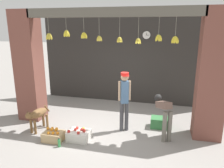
{
  "coord_description": "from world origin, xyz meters",
  "views": [
    {
      "loc": [
        1.47,
        -5.48,
        2.89
      ],
      "look_at": [
        0.0,
        0.38,
        1.27
      ],
      "focal_mm": 35.0,
      "sensor_mm": 36.0,
      "label": 1
    }
  ],
  "objects": [
    {
      "name": "fruit_crate_oranges",
      "position": [
        -1.24,
        -0.9,
        0.13
      ],
      "size": [
        0.51,
        0.39,
        0.31
      ],
      "color": "tan",
      "rests_on": "ground_plane"
    },
    {
      "name": "ground_plane",
      "position": [
        0.0,
        0.0,
        0.0
      ],
      "size": [
        60.0,
        60.0,
        0.0
      ],
      "primitive_type": "plane",
      "color": "gray"
    },
    {
      "name": "shopkeeper",
      "position": [
        0.42,
        0.11,
        1.0
      ],
      "size": [
        0.32,
        0.3,
        1.68
      ],
      "rotation": [
        0.0,
        0.0,
        3.54
      ],
      "color": "#424247",
      "rests_on": "ground_plane"
    },
    {
      "name": "wall_clock",
      "position": [
        0.73,
        2.52,
        2.56
      ],
      "size": [
        0.29,
        0.03,
        0.29
      ],
      "color": "black"
    },
    {
      "name": "worker_stooping",
      "position": [
        1.5,
        -0.03,
        0.71
      ],
      "size": [
        0.5,
        0.78,
        1.07
      ],
      "rotation": [
        0.0,
        0.0,
        0.44
      ],
      "color": "#6B665B",
      "rests_on": "ground_plane"
    },
    {
      "name": "produce_box_green",
      "position": [
        1.42,
        0.55,
        0.15
      ],
      "size": [
        0.55,
        0.38,
        0.3
      ],
      "primitive_type": "cube",
      "color": "#387A42",
      "rests_on": "ground_plane"
    },
    {
      "name": "water_bottle",
      "position": [
        -0.96,
        -1.15,
        0.11
      ],
      "size": [
        0.07,
        0.07,
        0.23
      ],
      "color": "#38934C",
      "rests_on": "ground_plane"
    },
    {
      "name": "shop_pillar_left",
      "position": [
        -2.61,
        0.3,
        1.67
      ],
      "size": [
        0.7,
        0.6,
        3.34
      ],
      "primitive_type": "cube",
      "color": "brown",
      "rests_on": "ground_plane"
    },
    {
      "name": "shop_pillar_right",
      "position": [
        2.61,
        0.3,
        1.67
      ],
      "size": [
        0.7,
        0.6,
        3.34
      ],
      "primitive_type": "cube",
      "color": "brown",
      "rests_on": "ground_plane"
    },
    {
      "name": "fruit_crate_apples",
      "position": [
        -0.62,
        -0.71,
        0.14
      ],
      "size": [
        0.56,
        0.43,
        0.32
      ],
      "color": "silver",
      "rests_on": "ground_plane"
    },
    {
      "name": "dog",
      "position": [
        -1.93,
        -0.5,
        0.48
      ],
      "size": [
        0.37,
        0.88,
        0.69
      ],
      "rotation": [
        0.0,
        0.0,
        -1.79
      ],
      "color": "brown",
      "rests_on": "ground_plane"
    },
    {
      "name": "shop_back_wall",
      "position": [
        0.0,
        2.59,
        1.67
      ],
      "size": [
        6.52,
        0.12,
        3.34
      ],
      "primitive_type": "cube",
      "color": "#2D2B28",
      "rests_on": "ground_plane"
    },
    {
      "name": "storefront_awning",
      "position": [
        -0.01,
        0.12,
        3.15
      ],
      "size": [
        4.62,
        0.28,
        0.91
      ],
      "color": "#5B564C"
    }
  ]
}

